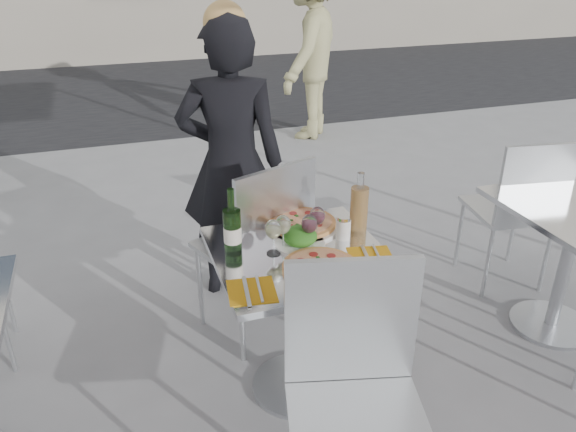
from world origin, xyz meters
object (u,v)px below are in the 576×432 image
object	(u,v)px
wineglass_red_b	(317,217)
wine_bottle	(232,229)
pizza_near	(320,267)
salad_plate	(300,238)
chair_near	(355,384)
woman_diner	(231,164)
carafe	(359,209)
sugar_shaker	(343,227)
side_table_right	(571,241)
main_table	(299,293)
chair_far	(261,239)
pizza_far	(303,224)
wineglass_white_b	(283,226)
wineglass_red_a	(309,225)
napkin_left	(252,291)
wineglass_white_a	(273,231)
pedestrian_b	(309,49)
napkin_right	(371,257)
side_chair_rfar	(519,203)

from	to	relation	value
wineglass_red_b	wine_bottle	bearing A→B (deg)	-179.51
pizza_near	salad_plate	world-z (taller)	salad_plate
chair_near	woman_diner	world-z (taller)	woman_diner
carafe	sugar_shaker	xyz separation A→B (m)	(-0.08, -0.03, -0.06)
woman_diner	side_table_right	bearing A→B (deg)	164.70
woman_diner	main_table	bearing A→B (deg)	109.99
chair_far	woman_diner	bearing A→B (deg)	-108.65
chair_near	pizza_far	xyz separation A→B (m)	(0.12, 0.87, 0.17)
wineglass_white_b	wineglass_red_a	world-z (taller)	same
salad_plate	napkin_left	distance (m)	0.41
pizza_far	wineglass_white_a	world-z (taller)	wineglass_white_a
carafe	wineglass_white_b	xyz separation A→B (m)	(-0.37, -0.03, -0.01)
pedestrian_b	pizza_far	distance (m)	3.70
pedestrian_b	pizza_near	world-z (taller)	pedestrian_b
wineglass_red_b	napkin_right	size ratio (longest dim) A/B	0.73
side_chair_rfar	wineglass_red_b	bearing A→B (deg)	22.46
main_table	pizza_far	distance (m)	0.33
wine_bottle	wineglass_red_a	bearing A→B (deg)	-10.29
chair_far	salad_plate	world-z (taller)	chair_far
chair_far	wineglass_red_a	world-z (taller)	chair_far
pizza_far	wineglass_red_a	bearing A→B (deg)	-101.91
side_chair_rfar	woman_diner	distance (m)	1.68
main_table	napkin_left	distance (m)	0.41
pedestrian_b	wineglass_white_a	world-z (taller)	pedestrian_b
pedestrian_b	pizza_near	bearing A→B (deg)	17.07
main_table	chair_near	xyz separation A→B (m)	(-0.03, -0.65, 0.06)
side_table_right	salad_plate	xyz separation A→B (m)	(-1.48, 0.05, 0.25)
side_table_right	wineglass_white_a	bearing A→B (deg)	179.23
side_table_right	chair_far	bearing A→B (deg)	164.49
salad_plate	sugar_shaker	xyz separation A→B (m)	(0.20, -0.00, 0.02)
pedestrian_b	napkin_right	size ratio (longest dim) A/B	8.68
chair_near	wineglass_red_a	distance (m)	0.73
wineglass_white_a	wineglass_red_b	xyz separation A→B (m)	(0.22, 0.06, 0.00)
pedestrian_b	wineglass_red_a	xyz separation A→B (m)	(-1.35, -3.65, -0.07)
chair_far	sugar_shaker	size ratio (longest dim) A/B	9.50
carafe	wineglass_white_a	size ratio (longest dim) A/B	1.84
side_chair_rfar	pizza_near	distance (m)	1.60
pizza_near	napkin_right	xyz separation A→B (m)	(0.24, 0.02, -0.01)
main_table	wineglass_white_a	xyz separation A→B (m)	(-0.11, 0.02, 0.32)
carafe	napkin_left	bearing A→B (deg)	-152.15
side_chair_rfar	wineglass_white_b	distance (m)	1.64
pedestrian_b	sugar_shaker	world-z (taller)	pedestrian_b
sugar_shaker	napkin_left	world-z (taller)	sugar_shaker
chair_near	napkin_right	xyz separation A→B (m)	(0.30, 0.51, 0.15)
pedestrian_b	wineglass_white_b	bearing A→B (deg)	14.80
salad_plate	napkin_left	world-z (taller)	salad_plate
sugar_shaker	wineglass_red_b	bearing A→B (deg)	166.10
chair_near	wineglass_red_b	xyz separation A→B (m)	(0.14, 0.74, 0.26)
side_table_right	sugar_shaker	bearing A→B (deg)	177.57
side_chair_rfar	carafe	bearing A→B (deg)	24.65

